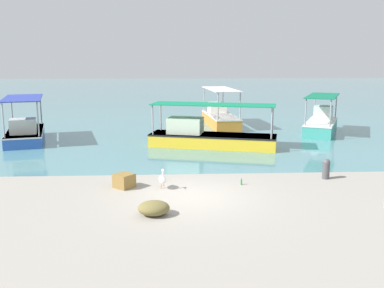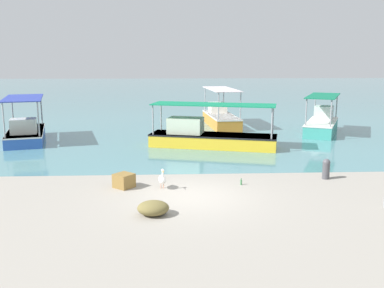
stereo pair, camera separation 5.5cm
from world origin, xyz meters
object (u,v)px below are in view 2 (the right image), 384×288
object	(u,v)px
fishing_boat_far_left	(208,136)
mooring_bollard	(326,168)
fishing_boat_far_right	(26,132)
glass_bottle	(241,182)
fishing_boat_center	(221,117)
cargo_crate	(124,181)
net_pile	(153,208)
fishing_boat_outer	(322,123)
pelican	(162,179)

from	to	relation	value
fishing_boat_far_left	mooring_bollard	distance (m)	7.88
fishing_boat_far_right	glass_bottle	distance (m)	14.67
fishing_boat_far_right	mooring_bollard	world-z (taller)	fishing_boat_far_right
fishing_boat_center	cargo_crate	xyz separation A→B (m)	(-5.41, -15.05, -0.38)
fishing_boat_center	net_pile	bearing A→B (deg)	-103.06
fishing_boat_outer	net_pile	bearing A→B (deg)	-125.65
fishing_boat_outer	mooring_bollard	bearing A→B (deg)	-108.48
mooring_bollard	fishing_boat_center	bearing A→B (deg)	100.62
fishing_boat_far_right	fishing_boat_center	bearing A→B (deg)	24.45
fishing_boat_far_left	cargo_crate	size ratio (longest dim) A/B	11.01
net_pile	pelican	bearing A→B (deg)	85.25
fishing_boat_far_left	fishing_boat_center	bearing A→B (deg)	78.46
fishing_boat_center	cargo_crate	world-z (taller)	fishing_boat_center
net_pile	cargo_crate	distance (m)	3.23
fishing_boat_outer	mooring_bollard	xyz separation A→B (m)	(-3.61, -10.79, -0.20)
mooring_bollard	net_pile	distance (m)	7.84
glass_bottle	pelican	bearing A→B (deg)	-173.60
fishing_boat_far_right	fishing_boat_outer	world-z (taller)	fishing_boat_far_right
fishing_boat_center	mooring_bollard	distance (m)	14.49
fishing_boat_outer	fishing_boat_far_left	bearing A→B (deg)	-152.11
fishing_boat_far_right	pelican	world-z (taller)	fishing_boat_far_right
pelican	net_pile	distance (m)	2.78
fishing_boat_center	pelican	bearing A→B (deg)	-104.52
cargo_crate	pelican	bearing A→B (deg)	-8.40
fishing_boat_far_right	mooring_bollard	size ratio (longest dim) A/B	6.76
cargo_crate	glass_bottle	xyz separation A→B (m)	(4.50, 0.13, -0.16)
fishing_boat_far_right	cargo_crate	world-z (taller)	fishing_boat_far_right
pelican	fishing_boat_outer	bearing A→B (deg)	49.11
fishing_boat_far_right	fishing_boat_far_left	bearing A→B (deg)	-10.96
fishing_boat_far_right	fishing_boat_far_left	distance (m)	10.82
fishing_boat_center	fishing_boat_outer	distance (m)	7.16
fishing_boat_far_left	fishing_boat_outer	bearing A→B (deg)	27.89
cargo_crate	glass_bottle	world-z (taller)	cargo_crate
fishing_boat_far_left	glass_bottle	xyz separation A→B (m)	(0.64, -7.33, -0.52)
mooring_bollard	glass_bottle	world-z (taller)	mooring_bollard
fishing_boat_center	mooring_bollard	xyz separation A→B (m)	(2.67, -14.24, -0.20)
fishing_boat_outer	glass_bottle	size ratio (longest dim) A/B	19.68
fishing_boat_far_right	cargo_crate	bearing A→B (deg)	-54.57
fishing_boat_center	mooring_bollard	bearing A→B (deg)	-79.38
fishing_boat_outer	mooring_bollard	distance (m)	11.38
fishing_boat_far_right	glass_bottle	bearing A→B (deg)	-39.79
fishing_boat_far_left	cargo_crate	world-z (taller)	fishing_boat_far_left
fishing_boat_far_right	fishing_boat_outer	xyz separation A→B (m)	(18.45, 2.08, 0.05)
pelican	cargo_crate	bearing A→B (deg)	171.60
fishing_boat_outer	cargo_crate	bearing A→B (deg)	-135.22
glass_bottle	fishing_boat_center	bearing A→B (deg)	86.52
fishing_boat_center	fishing_boat_far_right	xyz separation A→B (m)	(-12.18, -5.54, -0.06)
fishing_boat_center	fishing_boat_far_right	distance (m)	13.38
fishing_boat_far_left	net_pile	bearing A→B (deg)	-104.15
pelican	mooring_bollard	bearing A→B (deg)	8.75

